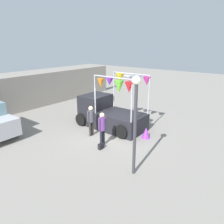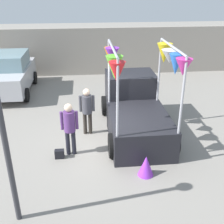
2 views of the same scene
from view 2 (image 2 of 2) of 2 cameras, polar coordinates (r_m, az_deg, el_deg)
ground_plane at (r=9.45m, az=-1.01°, el=-6.16°), size 60.00×60.00×0.00m
vendor_truck at (r=9.91m, az=4.57°, el=1.26°), size 2.40×4.09×3.21m
parked_car at (r=14.20m, az=-19.85°, el=7.38°), size 1.88×4.00×1.88m
person_customer at (r=8.44m, az=-8.63°, el=-2.53°), size 0.53×0.34×1.70m
person_vendor at (r=9.57m, az=-5.10°, el=0.98°), size 0.53×0.34×1.67m
handbag at (r=8.74m, az=-10.62°, el=-8.38°), size 0.28×0.16×0.28m
street_lamp at (r=5.74m, az=-21.64°, el=-1.53°), size 0.32×0.32×3.81m
brick_boundary_wall at (r=16.21m, az=-3.43°, el=12.18°), size 18.00×0.36×2.60m
folded_kite_bundle_violet at (r=7.89m, az=6.91°, el=-10.78°), size 0.58×0.58×0.60m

